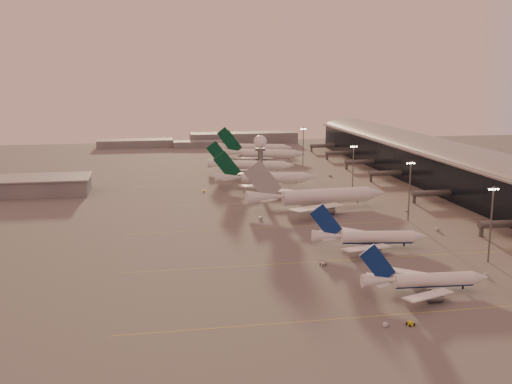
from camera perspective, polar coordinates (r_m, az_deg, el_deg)
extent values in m
plane|color=#5A5857|center=(187.07, 5.71, -7.62)|extent=(700.00, 700.00, 0.00)
cube|color=gold|center=(167.92, 19.15, -10.52)|extent=(180.00, 0.25, 0.02)
cube|color=gold|center=(205.78, 13.05, -6.07)|extent=(180.00, 0.25, 0.02)
cube|color=gold|center=(246.05, 8.95, -2.99)|extent=(180.00, 0.25, 0.02)
cube|color=gold|center=(287.73, 6.03, -0.79)|extent=(180.00, 0.25, 0.02)
cube|color=gold|center=(335.05, 3.66, 1.02)|extent=(180.00, 0.25, 0.02)
cube|color=black|center=(325.13, 18.89, 1.70)|extent=(36.00, 360.00, 18.00)
cylinder|color=gray|center=(323.80, 19.00, 3.26)|extent=(10.08, 360.00, 10.08)
cube|color=gray|center=(323.78, 19.00, 3.30)|extent=(40.00, 362.00, 0.80)
cylinder|color=#575A5E|center=(244.04, 22.73, -2.80)|extent=(22.00, 2.80, 2.80)
cube|color=#575A5E|center=(239.37, 20.67, -3.49)|extent=(1.20, 1.20, 4.40)
cylinder|color=#575A5E|center=(293.00, 16.64, -0.09)|extent=(22.00, 2.80, 2.80)
cube|color=#575A5E|center=(289.12, 14.84, -0.61)|extent=(1.20, 1.20, 4.40)
cylinder|color=#575A5E|center=(342.96, 12.46, 1.77)|extent=(22.00, 2.80, 2.80)
cube|color=#575A5E|center=(339.66, 10.89, 1.35)|extent=(1.20, 1.20, 4.40)
cylinder|color=#575A5E|center=(381.54, 10.05, 2.84)|extent=(22.00, 2.80, 2.80)
cube|color=#575A5E|center=(378.56, 8.62, 2.47)|extent=(1.20, 1.20, 4.40)
cylinder|color=#575A5E|center=(420.77, 8.09, 3.71)|extent=(22.00, 2.80, 2.80)
cube|color=#575A5E|center=(418.07, 6.78, 3.38)|extent=(1.20, 1.20, 4.40)
cylinder|color=#575A5E|center=(458.58, 6.53, 4.40)|extent=(22.00, 2.80, 2.80)
cube|color=#575A5E|center=(456.11, 5.32, 4.09)|extent=(1.20, 1.20, 4.40)
cube|color=slate|center=(322.80, -22.68, 0.45)|extent=(80.00, 25.00, 8.00)
cube|color=gray|center=(322.08, -22.74, 1.18)|extent=(82.00, 27.00, 0.60)
cylinder|color=#575A5E|center=(299.01, 0.40, 1.90)|extent=(2.60, 2.60, 22.00)
cylinder|color=#575A5E|center=(297.29, 0.40, 4.08)|extent=(5.20, 5.20, 1.20)
sphere|color=white|center=(296.80, 0.40, 4.83)|extent=(6.40, 6.40, 6.40)
cylinder|color=#575A5E|center=(296.39, 0.41, 5.54)|extent=(0.16, 0.16, 2.00)
cylinder|color=#575A5E|center=(206.63, 21.47, -2.91)|extent=(0.56, 0.56, 25.00)
cube|color=#575A5E|center=(204.12, 21.71, 0.35)|extent=(3.60, 0.25, 0.25)
sphere|color=#FFEABF|center=(203.41, 21.35, 0.23)|extent=(0.56, 0.56, 0.56)
sphere|color=#FFEABF|center=(203.93, 21.59, 0.24)|extent=(0.56, 0.56, 0.56)
sphere|color=#FFEABF|center=(204.46, 21.82, 0.25)|extent=(0.56, 0.56, 0.56)
sphere|color=#FFEABF|center=(204.99, 22.06, 0.26)|extent=(0.56, 0.56, 0.56)
cylinder|color=#575A5E|center=(252.49, 14.41, 0.06)|extent=(0.56, 0.56, 25.00)
cube|color=#575A5E|center=(250.45, 14.54, 2.75)|extent=(3.60, 0.25, 0.25)
sphere|color=#FFEABF|center=(249.88, 14.23, 2.66)|extent=(0.56, 0.56, 0.56)
sphere|color=#FFEABF|center=(250.30, 14.43, 2.66)|extent=(0.56, 0.56, 0.56)
sphere|color=#FFEABF|center=(250.71, 14.64, 2.66)|extent=(0.56, 0.56, 0.56)
sphere|color=#FFEABF|center=(251.13, 14.85, 2.67)|extent=(0.56, 0.56, 0.56)
cylinder|color=#575A5E|center=(300.79, 9.22, 2.09)|extent=(0.56, 0.56, 25.00)
cube|color=#575A5E|center=(299.07, 9.29, 4.36)|extent=(3.60, 0.25, 0.25)
sphere|color=#FFEABF|center=(298.63, 9.02, 4.28)|extent=(0.56, 0.56, 0.56)
sphere|color=#FFEABF|center=(298.96, 9.20, 4.28)|extent=(0.56, 0.56, 0.56)
sphere|color=#FFEABF|center=(299.29, 9.38, 4.29)|extent=(0.56, 0.56, 0.56)
sphere|color=#FFEABF|center=(299.63, 9.56, 4.29)|extent=(0.56, 0.56, 0.56)
cylinder|color=#575A5E|center=(385.39, 4.51, 4.27)|extent=(0.56, 0.56, 25.00)
cube|color=#575A5E|center=(384.05, 4.54, 6.05)|extent=(3.60, 0.25, 0.25)
sphere|color=#FFEABF|center=(383.71, 4.32, 5.99)|extent=(0.56, 0.56, 0.56)
sphere|color=#FFEABF|center=(383.96, 4.47, 5.99)|extent=(0.56, 0.56, 0.56)
sphere|color=#FFEABF|center=(384.22, 4.61, 5.99)|extent=(0.56, 0.56, 0.56)
sphere|color=#FFEABF|center=(384.47, 4.76, 5.99)|extent=(0.56, 0.56, 0.56)
cube|color=slate|center=(493.28, -11.42, 4.57)|extent=(60.00, 18.00, 6.00)
cube|color=slate|center=(509.13, -1.19, 5.18)|extent=(90.00, 20.00, 9.00)
cube|color=slate|center=(484.89, -5.50, 4.57)|extent=(40.00, 15.00, 5.00)
cylinder|color=white|center=(176.64, 16.60, -8.16)|extent=(22.89, 5.24, 3.86)
cylinder|color=navy|center=(176.93, 16.58, -8.42)|extent=(22.37, 4.13, 2.78)
cone|color=white|center=(182.30, 20.55, -7.80)|extent=(4.62, 4.12, 3.86)
cone|color=white|center=(170.90, 11.59, -8.40)|extent=(9.74, 4.44, 3.86)
cube|color=white|center=(166.58, 16.09, -9.59)|extent=(16.52, 10.28, 1.22)
cylinder|color=slate|center=(170.18, 16.64, -9.80)|extent=(4.54, 2.77, 2.51)
cube|color=slate|center=(169.79, 16.66, -9.46)|extent=(0.32, 0.27, 1.55)
cube|color=white|center=(183.13, 13.80, -7.52)|extent=(15.99, 11.82, 1.22)
cylinder|color=slate|center=(182.70, 14.84, -8.21)|extent=(4.54, 2.77, 2.51)
cube|color=slate|center=(182.34, 14.86, -7.88)|extent=(0.32, 0.27, 1.55)
cube|color=navy|center=(169.20, 11.50, -6.89)|extent=(10.61, 1.00, 11.52)
cube|color=white|center=(166.98, 12.07, -8.87)|extent=(4.69, 3.20, 0.25)
cube|color=white|center=(174.80, 11.15, -7.89)|extent=(4.64, 3.60, 0.25)
cylinder|color=black|center=(181.02, 19.09, -8.72)|extent=(0.51, 0.51, 1.02)
cylinder|color=black|center=(178.75, 15.72, -8.75)|extent=(1.15, 0.58, 1.12)
cylinder|color=black|center=(174.90, 16.28, -9.25)|extent=(1.15, 0.58, 1.12)
cylinder|color=white|center=(213.73, 11.49, -4.37)|extent=(25.34, 7.82, 4.25)
cylinder|color=navy|center=(213.99, 11.48, -4.61)|extent=(24.67, 6.57, 3.06)
cone|color=white|center=(217.64, 15.32, -4.26)|extent=(5.40, 4.91, 4.25)
cone|color=white|center=(210.22, 6.78, -4.33)|extent=(10.98, 5.72, 4.25)
cube|color=white|center=(202.81, 10.47, -5.42)|extent=(18.43, 10.03, 1.34)
cylinder|color=slate|center=(206.34, 11.13, -5.71)|extent=(5.18, 3.43, 2.76)
cube|color=slate|center=(205.99, 11.14, -5.39)|extent=(0.37, 0.33, 1.70)
cube|color=white|center=(222.47, 9.33, -3.85)|extent=(17.04, 14.08, 1.34)
cylinder|color=slate|center=(221.27, 10.21, -4.49)|extent=(5.18, 3.43, 2.76)
cube|color=slate|center=(220.95, 10.22, -4.19)|extent=(0.37, 0.33, 1.70)
cube|color=navy|center=(208.77, 6.67, -2.94)|extent=(11.61, 2.07, 12.68)
cube|color=white|center=(205.61, 6.99, -4.67)|extent=(5.16, 3.20, 0.28)
cube|color=white|center=(214.80, 6.60, -3.95)|extent=(5.02, 4.22, 0.28)
cylinder|color=black|center=(216.91, 13.91, -5.04)|extent=(0.56, 0.56, 1.12)
cylinder|color=black|center=(216.37, 10.79, -4.93)|extent=(1.30, 0.73, 1.23)
cylinder|color=black|center=(211.77, 11.08, -5.30)|extent=(1.30, 0.73, 1.23)
cylinder|color=white|center=(271.31, 6.68, -0.62)|extent=(40.43, 8.65, 6.27)
cylinder|color=white|center=(271.61, 6.67, -0.91)|extent=(39.52, 6.85, 4.51)
cone|color=white|center=(280.40, 11.28, -0.37)|extent=(8.13, 6.72, 6.27)
cone|color=white|center=(262.78, 0.84, -0.77)|extent=(17.17, 7.26, 6.27)
cube|color=white|center=(252.99, 5.89, -1.75)|extent=(28.06, 20.71, 1.86)
cylinder|color=slate|center=(258.80, 6.61, -2.04)|extent=(8.00, 4.53, 4.08)
cube|color=slate|center=(258.46, 6.61, -1.73)|extent=(0.32, 0.27, 2.51)
cube|color=white|center=(283.88, 3.66, -0.24)|extent=(28.96, 18.05, 1.86)
cylinder|color=slate|center=(282.21, 4.83, -0.86)|extent=(8.00, 4.53, 4.08)
cube|color=slate|center=(281.90, 4.83, -0.57)|extent=(0.32, 0.27, 2.51)
cube|color=#929499|center=(261.09, 0.67, 0.81)|extent=(17.37, 1.39, 18.61)
cube|color=white|center=(255.33, 1.21, -1.10)|extent=(8.20, 6.35, 0.25)
cube|color=white|center=(270.02, 0.36, -0.39)|extent=(8.29, 5.67, 0.25)
cylinder|color=black|center=(277.71, 9.61, -1.23)|extent=(0.51, 0.51, 1.01)
cylinder|color=black|center=(273.09, 5.86, -1.34)|extent=(1.14, 0.57, 1.11)
cylinder|color=black|center=(269.01, 6.18, -1.54)|extent=(1.14, 0.57, 1.11)
cylinder|color=white|center=(318.64, 1.60, 1.18)|extent=(33.52, 7.29, 5.36)
cylinder|color=white|center=(318.86, 1.60, 0.97)|extent=(32.76, 5.75, 3.86)
cone|color=white|center=(322.13, 5.10, 1.25)|extent=(6.74, 5.73, 5.36)
cone|color=white|center=(315.95, -2.63, 1.21)|extent=(14.24, 6.17, 5.36)
cube|color=white|center=(304.09, 0.46, 0.50)|extent=(24.28, 15.16, 1.59)
cylinder|color=slate|center=(308.27, 1.13, 0.23)|extent=(6.63, 3.86, 3.49)
cube|color=slate|center=(308.02, 1.13, 0.46)|extent=(0.29, 0.25, 2.15)
cube|color=white|center=(331.39, -0.15, 1.42)|extent=(23.54, 17.34, 1.59)
cylinder|color=slate|center=(329.05, 0.62, 0.96)|extent=(6.63, 3.86, 3.49)
cube|color=slate|center=(328.82, 0.62, 1.18)|extent=(0.29, 0.25, 2.15)
cube|color=#043822|center=(314.81, -2.77, 2.35)|extent=(14.75, 1.18, 15.87)
cube|color=white|center=(309.60, -2.59, 1.02)|extent=(6.87, 4.71, 0.23)
cube|color=white|center=(322.23, -2.76, 1.43)|extent=(6.79, 5.26, 0.23)
cylinder|color=black|center=(321.34, 3.83, 0.64)|extent=(0.46, 0.46, 0.92)
cylinder|color=black|center=(320.85, 1.07, 0.66)|extent=(1.04, 0.52, 1.02)
cylinder|color=black|center=(316.90, 1.17, 0.52)|extent=(1.04, 0.52, 1.02)
cylinder|color=white|center=(362.01, 0.08, 2.42)|extent=(32.53, 12.60, 5.19)
cylinder|color=white|center=(362.20, 0.08, 2.24)|extent=(31.56, 11.04, 3.74)
cone|color=white|center=(361.44, 3.12, 2.39)|extent=(7.28, 6.51, 5.19)
cone|color=white|center=(363.91, -3.52, 2.55)|extent=(14.35, 8.22, 5.19)
cube|color=white|center=(349.37, -1.35, 1.93)|extent=(24.00, 11.08, 1.54)
cylinder|color=slate|center=(352.59, -0.67, 1.67)|extent=(6.85, 4.74, 3.38)
cube|color=slate|center=(352.38, -0.67, 1.87)|extent=(0.31, 0.28, 2.08)
cube|color=white|center=(376.03, -1.01, 2.63)|extent=(21.09, 19.57, 1.54)
cylinder|color=slate|center=(372.94, -0.45, 2.22)|extent=(6.85, 4.74, 3.38)
cube|color=slate|center=(372.74, -0.45, 2.41)|extent=(0.31, 0.28, 2.08)
cube|color=#043822|center=(363.07, -3.64, 3.52)|extent=(13.97, 3.65, 15.37)
cube|color=white|center=(357.81, -3.68, 2.42)|extent=(6.59, 3.63, 0.22)
cube|color=white|center=(370.03, -3.44, 2.73)|extent=(6.29, 5.77, 0.22)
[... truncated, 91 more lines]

